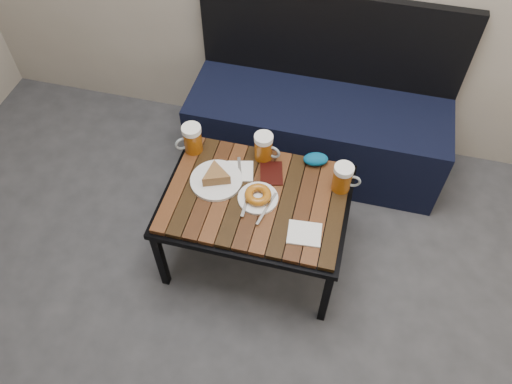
% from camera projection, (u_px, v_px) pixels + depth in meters
% --- Properties ---
extents(room_shell, '(4.00, 4.00, 4.00)m').
position_uv_depth(room_shell, '(226.00, 3.00, 0.89)').
color(room_shell, gray).
rests_on(room_shell, ground).
extents(bench, '(1.40, 0.50, 0.95)m').
position_uv_depth(bench, '(317.00, 125.00, 2.80)').
color(bench, black).
rests_on(bench, ground).
extents(cafe_table, '(0.84, 0.62, 0.47)m').
position_uv_depth(cafe_table, '(256.00, 202.00, 2.27)').
color(cafe_table, black).
rests_on(cafe_table, ground).
extents(beer_mug_left, '(0.14, 0.12, 0.15)m').
position_uv_depth(beer_mug_left, '(192.00, 139.00, 2.35)').
color(beer_mug_left, '#8F460B').
rests_on(beer_mug_left, cafe_table).
extents(beer_mug_centre, '(0.14, 0.10, 0.14)m').
position_uv_depth(beer_mug_centre, '(264.00, 147.00, 2.32)').
color(beer_mug_centre, '#8F460B').
rests_on(beer_mug_centre, cafe_table).
extents(beer_mug_right, '(0.13, 0.09, 0.14)m').
position_uv_depth(beer_mug_right, '(343.00, 178.00, 2.21)').
color(beer_mug_right, '#8F460B').
rests_on(beer_mug_right, cafe_table).
extents(plate_pie, '(0.24, 0.24, 0.07)m').
position_uv_depth(plate_pie, '(216.00, 178.00, 2.27)').
color(plate_pie, white).
rests_on(plate_pie, cafe_table).
extents(plate_bagel, '(0.18, 0.24, 0.05)m').
position_uv_depth(plate_bagel, '(258.00, 196.00, 2.21)').
color(plate_bagel, white).
rests_on(plate_bagel, cafe_table).
extents(napkin_left, '(0.15, 0.16, 0.01)m').
position_uv_depth(napkin_left, '(240.00, 171.00, 2.32)').
color(napkin_left, white).
rests_on(napkin_left, cafe_table).
extents(napkin_right, '(0.15, 0.13, 0.01)m').
position_uv_depth(napkin_right, '(304.00, 233.00, 2.11)').
color(napkin_right, white).
rests_on(napkin_right, cafe_table).
extents(passport_navy, '(0.15, 0.14, 0.01)m').
position_uv_depth(passport_navy, '(221.00, 185.00, 2.27)').
color(passport_navy, black).
rests_on(passport_navy, cafe_table).
extents(passport_burgundy, '(0.13, 0.16, 0.01)m').
position_uv_depth(passport_burgundy, '(271.00, 173.00, 2.31)').
color(passport_burgundy, black).
rests_on(passport_burgundy, cafe_table).
extents(knit_pouch, '(0.13, 0.11, 0.05)m').
position_uv_depth(knit_pouch, '(316.00, 159.00, 2.34)').
color(knit_pouch, navy).
rests_on(knit_pouch, cafe_table).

